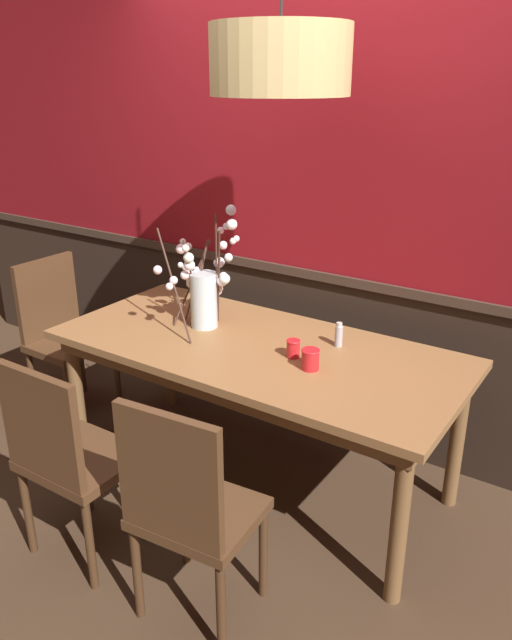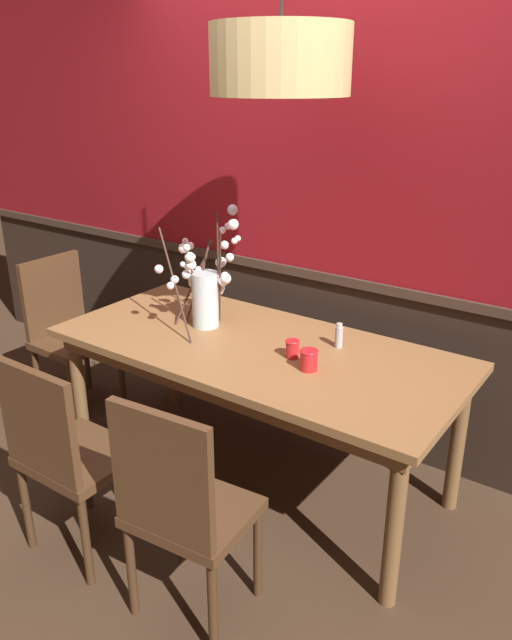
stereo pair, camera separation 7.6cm
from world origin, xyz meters
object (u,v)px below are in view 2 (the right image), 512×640
object	(u,v)px
dining_table	(256,360)
chair_head_west_end	(67,327)
pendant_lamp	(280,60)
candle_holder_nearer_center	(309,360)
chair_near_side_right	(181,505)
condiment_bottle	(339,336)
chair_far_side_left	(296,323)
candle_holder_nearer_edge	(292,349)
chair_far_side_right	(382,349)
chair_near_side_left	(65,450)
vase_with_blossoms	(205,289)

from	to	relation	value
dining_table	chair_head_west_end	size ratio (longest dim) A/B	2.08
dining_table	chair_head_west_end	distance (m)	1.41
chair_head_west_end	pendant_lamp	xyz separation A→B (m)	(1.49, 0.08, 1.49)
chair_head_west_end	dining_table	bearing A→B (deg)	1.12
dining_table	candle_holder_nearer_center	distance (m)	0.38
chair_near_side_right	condiment_bottle	bearing A→B (deg)	87.83
candle_holder_nearer_center	chair_head_west_end	bearing A→B (deg)	178.06
condiment_bottle	chair_head_west_end	bearing A→B (deg)	-172.34
chair_far_side_left	candle_holder_nearer_edge	distance (m)	1.04
candle_holder_nearer_center	chair_far_side_right	bearing A→B (deg)	93.19
chair_near_side_right	chair_far_side_left	distance (m)	1.82
candle_holder_nearer_edge	pendant_lamp	size ratio (longest dim) A/B	0.12
pendant_lamp	chair_near_side_left	bearing A→B (deg)	-114.01
vase_with_blossoms	chair_far_side_right	bearing A→B (deg)	50.23
candle_holder_nearer_edge	condiment_bottle	bearing A→B (deg)	62.87
chair_far_side_right	vase_with_blossoms	distance (m)	1.12
chair_far_side_right	condiment_bottle	xyz separation A→B (m)	(0.04, -0.64, 0.32)
candle_holder_nearer_center	chair_far_side_left	bearing A→B (deg)	124.46
candle_holder_nearer_center	chair_near_side_right	bearing A→B (deg)	-93.61
chair_near_side_left	vase_with_blossoms	bearing A→B (deg)	91.40
candle_holder_nearer_edge	condiment_bottle	xyz separation A→B (m)	(0.12, 0.23, 0.01)
chair_far_side_left	vase_with_blossoms	world-z (taller)	vase_with_blossoms
chair_near_side_left	candle_holder_nearer_center	size ratio (longest dim) A/B	9.93
chair_near_side_left	candle_holder_nearer_center	xyz separation A→B (m)	(0.68, 0.81, 0.29)
candle_holder_nearer_center	candle_holder_nearer_edge	world-z (taller)	candle_holder_nearer_center
chair_head_west_end	chair_far_side_right	world-z (taller)	chair_head_west_end
pendant_lamp	chair_far_side_right	bearing A→B (deg)	75.40
candle_holder_nearer_center	pendant_lamp	size ratio (longest dim) A/B	0.13
dining_table	chair_far_side_left	bearing A→B (deg)	109.14
chair_head_west_end	vase_with_blossoms	world-z (taller)	vase_with_blossoms
dining_table	candle_holder_nearer_center	xyz separation A→B (m)	(0.34, -0.09, 0.13)
chair_far_side_left	chair_near_side_left	world-z (taller)	chair_far_side_left
condiment_bottle	pendant_lamp	world-z (taller)	pendant_lamp
chair_head_west_end	vase_with_blossoms	xyz separation A→B (m)	(1.04, 0.09, 0.43)
chair_head_west_end	vase_with_blossoms	size ratio (longest dim) A/B	1.55
candle_holder_nearer_edge	chair_head_west_end	bearing A→B (deg)	-179.78
candle_holder_nearer_edge	pendant_lamp	distance (m)	1.23
vase_with_blossoms	pendant_lamp	world-z (taller)	pendant_lamp
chair_head_west_end	chair_far_side_right	bearing A→B (deg)	27.19
dining_table	chair_far_side_right	xyz separation A→B (m)	(0.29, 0.84, -0.18)
dining_table	chair_head_west_end	world-z (taller)	chair_head_west_end
chair_far_side_left	chair_far_side_right	bearing A→B (deg)	0.31
candle_holder_nearer_edge	condiment_bottle	world-z (taller)	condiment_bottle
dining_table	condiment_bottle	world-z (taller)	condiment_bottle
vase_with_blossoms	candle_holder_nearer_center	world-z (taller)	vase_with_blossoms
candle_holder_nearer_edge	dining_table	bearing A→B (deg)	174.50
chair_far_side_left	pendant_lamp	bearing A→B (deg)	-64.49
candle_holder_nearer_edge	pendant_lamp	bearing A→B (deg)	152.04
dining_table	vase_with_blossoms	xyz separation A→B (m)	(-0.36, 0.06, 0.28)
chair_far_side_right	vase_with_blossoms	world-z (taller)	vase_with_blossoms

